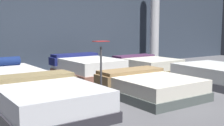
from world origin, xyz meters
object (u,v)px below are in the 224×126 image
price_sign (101,78)px  bed_3 (8,77)px  bed_1 (149,86)px  bed_2 (220,75)px  bed_4 (87,67)px  bed_0 (46,99)px  bed_5 (147,65)px  support_pillar (155,19)px

price_sign → bed_3: bearing=114.2°
bed_1 → bed_2: bed_1 is taller
bed_1 → bed_4: bed_4 is taller
bed_0 → price_sign: price_sign is taller
bed_2 → bed_4: size_ratio=0.98×
bed_5 → support_pillar: 2.55m
bed_1 → bed_5: bearing=49.6°
bed_3 → support_pillar: size_ratio=0.58×
bed_5 → price_sign: (-3.25, -2.44, 0.24)m
bed_0 → price_sign: (1.16, 0.16, 0.21)m
bed_0 → bed_3: bearing=88.1°
bed_0 → bed_5: size_ratio=1.05×
bed_1 → bed_3: (-2.19, 2.72, 0.00)m
bed_3 → bed_4: bearing=-0.9°
bed_1 → bed_5: bed_1 is taller
bed_0 → bed_1: size_ratio=1.07×
support_pillar → bed_2: bearing=-110.0°
bed_3 → bed_1: bearing=-52.7°
bed_1 → bed_3: 3.49m
bed_0 → bed_3: 2.69m
bed_3 → bed_5: bearing=-2.6°
bed_5 → bed_4: bearing=175.6°
bed_4 → price_sign: bearing=-115.4°
bed_2 → price_sign: bearing=178.1°
bed_1 → price_sign: price_sign is taller
bed_2 → bed_5: bed_2 is taller
bed_0 → bed_3: size_ratio=1.04×
bed_0 → price_sign: size_ratio=1.80×
bed_4 → bed_5: bed_4 is taller
bed_4 → bed_0: bearing=-132.0°
bed_2 → bed_4: (-2.22, 2.81, 0.04)m
bed_2 → price_sign: 3.33m
bed_1 → price_sign: 1.09m
bed_0 → bed_5: bed_0 is taller
bed_0 → bed_4: size_ratio=0.99×
bed_0 → bed_1: (2.21, -0.03, -0.03)m
bed_3 → price_sign: price_sign is taller
bed_3 → bed_5: size_ratio=1.00×
bed_4 → bed_2: bearing=-53.9°
price_sign → bed_5: bearing=36.9°
bed_3 → price_sign: (1.14, -2.53, 0.24)m
bed_4 → bed_3: bearing=178.2°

